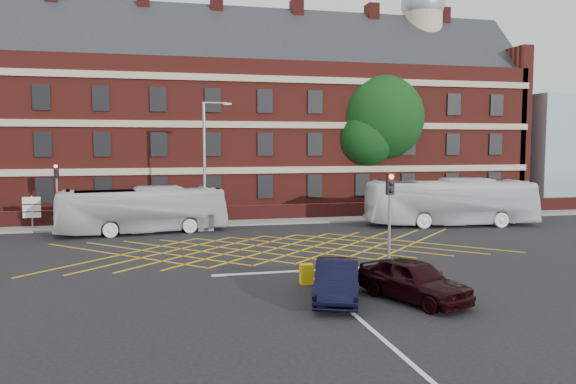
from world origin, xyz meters
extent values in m
plane|color=black|center=(0.00, 0.00, 0.00)|extent=(120.00, 120.00, 0.00)
cube|color=#5E1D18|center=(0.00, 22.00, 6.00)|extent=(50.00, 12.00, 12.00)
cube|color=black|center=(0.00, 22.00, 12.00)|extent=(51.00, 10.61, 10.61)
cube|color=#B7A88C|center=(0.00, 15.92, 7.00)|extent=(50.00, 0.18, 0.50)
cube|color=black|center=(0.00, 15.94, 5.50)|extent=(1.20, 0.14, 1.80)
cube|color=#4E1614|center=(-7.00, 22.00, 16.50)|extent=(1.00, 1.40, 3.20)
cylinder|color=#B7A88C|center=(18.00, 22.00, 15.00)|extent=(3.60, 3.60, 6.00)
sphere|color=gray|center=(18.00, 22.00, 18.40)|extent=(4.00, 4.00, 4.00)
cube|color=#4E1614|center=(0.00, 13.00, 0.55)|extent=(56.00, 0.50, 1.10)
cube|color=slate|center=(0.00, 12.00, 0.06)|extent=(60.00, 3.00, 0.12)
cube|color=#99B2BF|center=(34.00, 21.00, 5.00)|extent=(14.00, 10.00, 10.00)
cube|color=#CC990C|center=(0.00, 2.00, 0.01)|extent=(8.22, 8.22, 0.02)
cube|color=silver|center=(0.00, -3.50, 0.01)|extent=(8.00, 0.30, 0.02)
cube|color=silver|center=(0.00, -10.00, 0.01)|extent=(0.15, 14.00, 0.02)
imported|color=silver|center=(-7.09, 8.89, 1.44)|extent=(10.57, 3.82, 2.88)
imported|color=silver|center=(13.18, 7.53, 1.60)|extent=(11.75, 4.36, 3.20)
imported|color=black|center=(-0.02, -8.19, 0.70)|extent=(2.82, 4.52, 1.41)
imported|color=black|center=(2.60, -8.85, 0.75)|extent=(3.31, 4.75, 1.50)
cylinder|color=black|center=(11.99, 17.32, 3.12)|extent=(0.90, 0.90, 6.23)
sphere|color=black|center=(11.99, 17.32, 7.69)|extent=(7.32, 7.32, 7.32)
sphere|color=black|center=(10.49, 16.52, 6.03)|extent=(4.76, 4.76, 4.76)
sphere|color=black|center=(13.49, 18.12, 6.43)|extent=(4.39, 4.39, 4.39)
cube|color=slate|center=(3.66, -4.23, 0.10)|extent=(0.70, 0.70, 0.20)
cylinder|color=gray|center=(3.66, -4.23, 1.75)|extent=(0.12, 0.12, 3.50)
cube|color=black|center=(3.66, -4.23, 3.80)|extent=(0.30, 0.25, 0.95)
sphere|color=#FF0C05|center=(3.66, -4.37, 4.12)|extent=(0.20, 0.20, 0.20)
cube|color=slate|center=(-12.40, 11.25, 0.10)|extent=(0.70, 0.70, 0.20)
cylinder|color=gray|center=(-12.40, 11.25, 1.75)|extent=(0.12, 0.12, 3.50)
cube|color=black|center=(-12.40, 11.25, 3.80)|extent=(0.30, 0.25, 0.95)
sphere|color=#FF0C05|center=(-12.40, 11.11, 4.12)|extent=(0.20, 0.20, 0.20)
cube|color=slate|center=(-3.21, 9.24, 0.10)|extent=(1.00, 1.00, 0.20)
cylinder|color=gray|center=(-3.21, 9.24, 4.06)|extent=(0.18, 0.18, 8.12)
cylinder|color=gray|center=(-2.51, 9.24, 8.12)|extent=(1.60, 0.12, 0.12)
cube|color=gray|center=(-1.71, 9.24, 8.07)|extent=(0.50, 0.20, 0.12)
cylinder|color=gray|center=(-14.08, 12.01, 1.10)|extent=(0.10, 0.10, 2.20)
cube|color=silver|center=(-14.08, 11.93, 1.90)|extent=(1.10, 0.06, 0.45)
cube|color=silver|center=(-14.08, 11.93, 1.40)|extent=(1.10, 0.06, 0.40)
cube|color=silver|center=(-14.08, 11.93, 0.95)|extent=(1.10, 0.06, 0.35)
cube|color=#E6B50D|center=(-0.46, -5.71, 0.40)|extent=(0.50, 0.39, 0.79)
camera|label=1|loc=(-6.12, -26.78, 5.53)|focal=35.00mm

